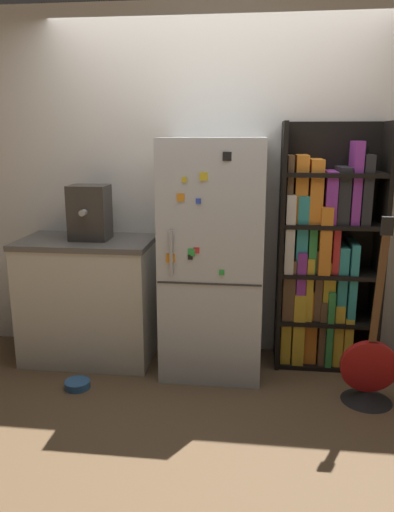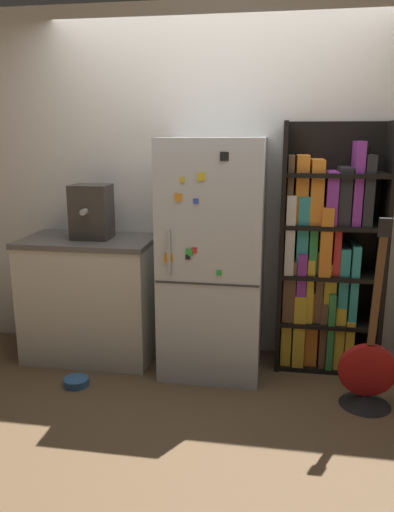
# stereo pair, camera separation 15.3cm
# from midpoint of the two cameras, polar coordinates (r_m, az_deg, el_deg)

# --- Properties ---
(ground_plane) EXTENTS (16.00, 16.00, 0.00)m
(ground_plane) POSITION_cam_midpoint_polar(r_m,az_deg,el_deg) (3.72, 2.72, -13.18)
(ground_plane) COLOR brown
(wall_back) EXTENTS (8.00, 0.05, 2.60)m
(wall_back) POSITION_cam_midpoint_polar(r_m,az_deg,el_deg) (3.81, 3.79, 7.95)
(wall_back) COLOR white
(wall_back) RESTS_ON ground_plane
(refrigerator) EXTENTS (0.70, 0.68, 1.66)m
(refrigerator) POSITION_cam_midpoint_polar(r_m,az_deg,el_deg) (3.54, 3.10, -0.19)
(refrigerator) COLOR silver
(refrigerator) RESTS_ON ground_plane
(bookshelf) EXTENTS (0.73, 0.36, 1.77)m
(bookshelf) POSITION_cam_midpoint_polar(r_m,az_deg,el_deg) (3.71, 15.29, -0.61)
(bookshelf) COLOR black
(bookshelf) RESTS_ON ground_plane
(kitchen_counter) EXTENTS (0.98, 0.59, 0.93)m
(kitchen_counter) POSITION_cam_midpoint_polar(r_m,az_deg,el_deg) (3.90, -10.94, -4.70)
(kitchen_counter) COLOR beige
(kitchen_counter) RESTS_ON ground_plane
(espresso_machine) EXTENTS (0.28, 0.29, 0.40)m
(espresso_machine) POSITION_cam_midpoint_polar(r_m,az_deg,el_deg) (3.73, -10.82, 4.98)
(espresso_machine) COLOR #38332D
(espresso_machine) RESTS_ON kitchen_counter
(guitar) EXTENTS (0.36, 0.33, 1.23)m
(guitar) POSITION_cam_midpoint_polar(r_m,az_deg,el_deg) (3.44, 20.08, -13.19)
(guitar) COLOR black
(guitar) RESTS_ON ground_plane
(pet_bowl) EXTENTS (0.17, 0.17, 0.05)m
(pet_bowl) POSITION_cam_midpoint_polar(r_m,az_deg,el_deg) (3.61, -12.43, -13.82)
(pet_bowl) COLOR #3366A5
(pet_bowl) RESTS_ON ground_plane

